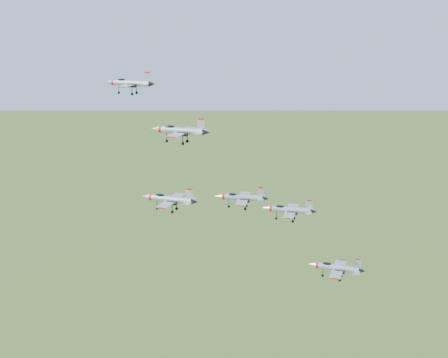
# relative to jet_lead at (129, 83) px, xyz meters

# --- Properties ---
(jet_lead) EXTENTS (13.07, 10.98, 3.51)m
(jet_lead) POSITION_rel_jet_lead_xyz_m (0.00, 0.00, 0.00)
(jet_lead) COLOR #ABB1B8
(jet_left_high) EXTENTS (13.19, 11.09, 3.54)m
(jet_left_high) POSITION_rel_jet_lead_xyz_m (15.64, -18.57, -7.22)
(jet_left_high) COLOR #ABB1B8
(jet_right_high) EXTENTS (11.55, 9.71, 3.10)m
(jet_right_high) POSITION_rel_jet_lead_xyz_m (16.55, -33.71, -17.25)
(jet_right_high) COLOR #ABB1B8
(jet_left_low) EXTENTS (12.78, 10.49, 3.42)m
(jet_left_low) POSITION_rel_jet_lead_xyz_m (27.24, -6.14, -25.18)
(jet_left_low) COLOR #ABB1B8
(jet_right_low) EXTENTS (11.22, 9.31, 3.00)m
(jet_right_low) POSITION_rel_jet_lead_xyz_m (38.72, -24.02, -21.64)
(jet_right_low) COLOR #ABB1B8
(jet_trail) EXTENTS (11.99, 10.07, 3.22)m
(jet_trail) POSITION_rel_jet_lead_xyz_m (48.74, -21.92, -34.51)
(jet_trail) COLOR #ABB1B8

